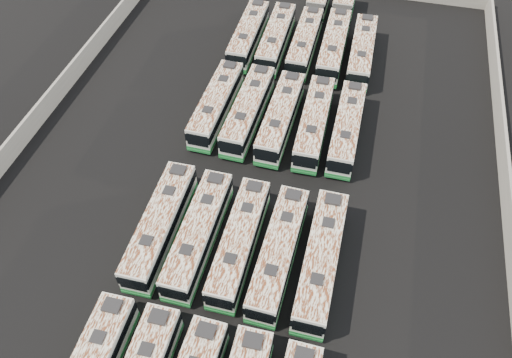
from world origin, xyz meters
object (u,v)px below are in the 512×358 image
object	(u,v)px
bus_midfront_center	(239,242)
bus_midback_center	(280,117)
bus_midback_right	(314,122)
bus_back_center	(309,28)
bus_midfront_left	(199,234)
bus_back_left	(276,38)
bus_back_far_right	(362,52)
bus_midfront_far_left	(161,225)
bus_midfront_far_right	(321,260)
bus_midback_far_left	(216,104)
bus_midback_far_right	(347,128)
bus_midfront_right	(279,252)
bus_back_far_left	(248,35)
bus_midback_left	(248,110)
bus_back_right	(337,31)

from	to	relation	value
bus_midfront_center	bus_midback_center	world-z (taller)	bus_midback_center
bus_midback_right	bus_back_center	world-z (taller)	bus_midback_right
bus_midfront_left	bus_back_left	distance (m)	28.08
bus_midback_center	bus_back_far_right	world-z (taller)	bus_midback_center
bus_midfront_far_left	bus_midback_center	bearing A→B (deg)	65.29
bus_midfront_far_right	bus_back_far_right	distance (m)	27.96
bus_midback_center	bus_midfront_far_right	bearing A→B (deg)	-65.49
bus_midback_far_left	bus_midback_far_right	size ratio (longest dim) A/B	1.02
bus_midfront_right	bus_midback_far_left	xyz separation A→B (m)	(-9.86, 15.47, -0.01)
bus_midfront_far_left	bus_back_far_right	xyz separation A→B (m)	(13.07, 27.91, -0.02)
bus_midfront_far_left	bus_midback_far_right	bearing A→B (deg)	48.21
bus_midback_right	bus_back_far_left	xyz separation A→B (m)	(-10.02, 12.88, -0.01)
bus_midfront_right	bus_midback_far_right	bearing A→B (deg)	79.24
bus_midback_far_right	bus_midfront_center	bearing A→B (deg)	-113.24
bus_midback_right	bus_midback_far_right	size ratio (longest dim) A/B	1.02
bus_midback_far_left	bus_midback_center	world-z (taller)	bus_midback_center
bus_midfront_far_left	bus_back_center	size ratio (longest dim) A/B	0.66
bus_midback_far_left	bus_back_left	distance (m)	13.14
bus_midback_far_left	bus_midback_center	size ratio (longest dim) A/B	0.99
bus_midback_far_left	bus_back_far_right	world-z (taller)	bus_back_far_right
bus_midfront_right	bus_back_center	distance (m)	31.42
bus_midfront_left	bus_midfront_center	world-z (taller)	bus_midfront_left
bus_back_center	bus_back_far_right	size ratio (longest dim) A/B	1.53
bus_midback_left	bus_midback_center	world-z (taller)	bus_midback_left
bus_midfront_far_left	bus_midback_left	xyz separation A→B (m)	(3.27, 15.18, 0.01)
bus_midback_far_right	bus_back_far_left	world-z (taller)	bus_back_far_left
bus_midfront_far_left	bus_midback_far_left	xyz separation A→B (m)	(-0.04, 15.30, -0.03)
bus_midback_far_right	bus_back_far_left	distance (m)	18.39
bus_back_right	bus_back_far_right	bearing A→B (deg)	-46.49
bus_midback_far_right	bus_midback_far_left	bearing A→B (deg)	179.34
bus_midback_far_left	bus_midback_far_right	distance (m)	13.13
bus_midfront_far_left	bus_midfront_center	distance (m)	6.61
bus_midfront_far_right	bus_back_left	xyz separation A→B (m)	(-9.93, 28.09, -0.04)
bus_midback_center	bus_midback_right	world-z (taller)	bus_midback_center
bus_midfront_center	bus_back_far_right	bearing A→B (deg)	76.90
bus_midfront_far_left	bus_midback_right	distance (m)	18.07
bus_midfront_left	bus_midfront_center	bearing A→B (deg)	1.30
bus_midback_center	bus_back_center	world-z (taller)	bus_midback_center
bus_midfront_right	bus_midfront_far_left	bearing A→B (deg)	-179.69
bus_back_left	bus_back_far_right	size ratio (longest dim) A/B	1.00
bus_midback_center	bus_back_center	bearing A→B (deg)	91.34
bus_midfront_left	bus_midback_right	xyz separation A→B (m)	(6.68, 15.14, -0.00)
bus_midback_far_right	bus_midback_left	bearing A→B (deg)	179.81
bus_midfront_left	bus_back_right	size ratio (longest dim) A/B	0.62
bus_midfront_far_left	bus_back_center	world-z (taller)	bus_midfront_far_left
bus_midfront_left	bus_back_center	size ratio (longest dim) A/B	0.65
bus_midback_right	bus_midfront_far_right	bearing A→B (deg)	-79.13
bus_midfront_left	bus_midback_center	xyz separation A→B (m)	(3.36, 15.05, 0.01)
bus_midfront_far_left	bus_back_left	bearing A→B (deg)	82.55
bus_midfront_far_left	bus_midback_right	bearing A→B (deg)	55.72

